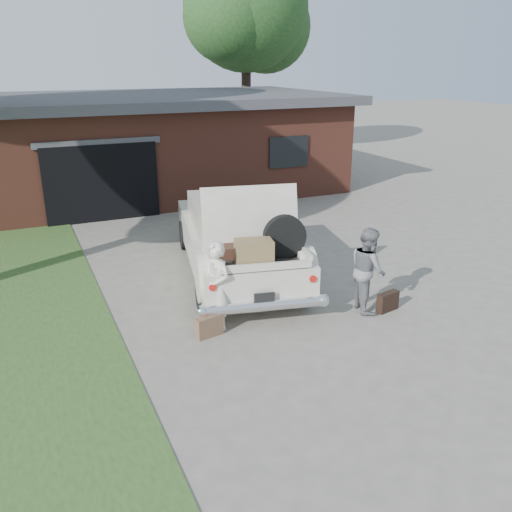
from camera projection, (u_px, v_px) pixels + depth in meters
name	position (u px, v px, depth m)	size (l,w,h in m)	color
ground	(270.00, 325.00, 9.58)	(90.00, 90.00, 0.00)	gray
house	(155.00, 142.00, 19.22)	(12.80, 7.80, 3.30)	brown
tree_right	(247.00, 14.00, 24.15)	(6.41, 5.57, 9.41)	#38281E
sedan	(236.00, 238.00, 11.66)	(3.22, 5.83, 2.26)	silver
woman_left	(216.00, 286.00, 9.21)	(0.57, 0.38, 1.58)	white
woman_right	(368.00, 269.00, 9.94)	(0.77, 0.60, 1.59)	slate
suitcase_left	(209.00, 326.00, 9.13)	(0.48, 0.15, 0.37)	brown
suitcase_right	(388.00, 302.00, 10.07)	(0.47, 0.15, 0.37)	black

